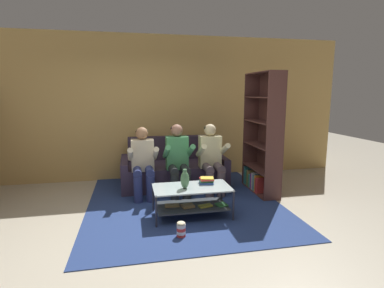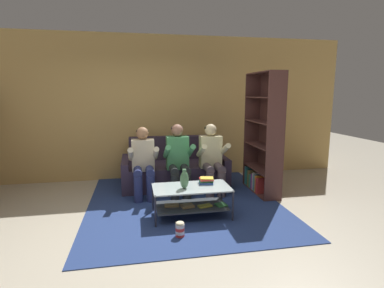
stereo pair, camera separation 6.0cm
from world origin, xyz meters
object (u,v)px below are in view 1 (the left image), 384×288
object	(u,v)px
person_seated_middle	(178,157)
person_seated_left	(143,160)
popcorn_tub	(181,229)
couch	(173,170)
person_seated_right	(211,156)
bookshelf	(263,146)
vase	(185,179)
coffee_table	(192,197)
book_stack	(207,181)

from	to	relation	value
person_seated_middle	person_seated_left	bearing A→B (deg)	-179.70
popcorn_tub	couch	bearing A→B (deg)	84.37
person_seated_right	bookshelf	bearing A→B (deg)	-6.30
couch	person_seated_middle	xyz separation A→B (m)	(0.00, -0.58, 0.38)
person_seated_right	popcorn_tub	bearing A→B (deg)	-117.30
person_seated_left	person_seated_right	world-z (taller)	person_seated_right
vase	bookshelf	world-z (taller)	bookshelf
coffee_table	bookshelf	size ratio (longest dim) A/B	0.52
vase	book_stack	distance (m)	0.40
book_stack	popcorn_tub	xyz separation A→B (m)	(-0.50, -0.71, -0.38)
person_seated_right	vase	size ratio (longest dim) A/B	4.40
couch	coffee_table	bearing A→B (deg)	-88.32
couch	popcorn_tub	bearing A→B (deg)	-95.63
bookshelf	person_seated_middle	bearing A→B (deg)	176.15
couch	person_seated_left	size ratio (longest dim) A/B	1.64
book_stack	couch	bearing A→B (deg)	101.39
person_seated_left	person_seated_middle	size ratio (longest dim) A/B	0.97
person_seated_left	vase	xyz separation A→B (m)	(0.53, -1.02, -0.08)
bookshelf	popcorn_tub	world-z (taller)	bookshelf
popcorn_tub	book_stack	bearing A→B (deg)	54.73
person_seated_middle	couch	bearing A→B (deg)	90.00
bookshelf	popcorn_tub	distance (m)	2.37
person_seated_middle	book_stack	xyz separation A→B (m)	(0.29, -0.86, -0.18)
bookshelf	coffee_table	bearing A→B (deg)	-149.25
person_seated_right	book_stack	world-z (taller)	person_seated_right
person_seated_right	coffee_table	bearing A→B (deg)	-119.48
book_stack	person_seated_left	bearing A→B (deg)	136.09
person_seated_right	popcorn_tub	xyz separation A→B (m)	(-0.81, -1.57, -0.56)
vase	popcorn_tub	distance (m)	0.74
person_seated_left	bookshelf	xyz separation A→B (m)	(2.11, -0.10, 0.17)
person_seated_right	book_stack	xyz separation A→B (m)	(-0.31, -0.86, -0.18)
couch	person_seated_right	xyz separation A→B (m)	(0.60, -0.58, 0.37)
person_seated_right	popcorn_tub	distance (m)	1.85
person_seated_middle	popcorn_tub	xyz separation A→B (m)	(-0.21, -1.57, -0.56)
popcorn_tub	person_seated_middle	bearing A→B (deg)	82.29
person_seated_middle	person_seated_right	size ratio (longest dim) A/B	1.01
vase	person_seated_middle	bearing A→B (deg)	86.41
person_seated_middle	person_seated_right	distance (m)	0.60
popcorn_tub	person_seated_left	bearing A→B (deg)	103.81
vase	popcorn_tub	xyz separation A→B (m)	(-0.15, -0.55, -0.47)
person_seated_middle	vase	size ratio (longest dim) A/B	4.43
person_seated_left	coffee_table	distance (m)	1.22
person_seated_middle	vase	bearing A→B (deg)	-93.59
book_stack	person_seated_middle	bearing A→B (deg)	108.71
couch	bookshelf	world-z (taller)	bookshelf
bookshelf	popcorn_tub	size ratio (longest dim) A/B	10.49
vase	bookshelf	bearing A→B (deg)	30.24
person_seated_right	person_seated_middle	bearing A→B (deg)	179.95
person_seated_left	book_stack	xyz separation A→B (m)	(0.89, -0.85, -0.16)
person_seated_left	person_seated_right	bearing A→B (deg)	0.12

